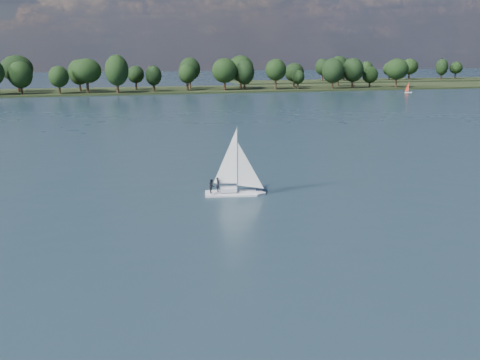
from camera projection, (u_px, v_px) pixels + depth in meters
name	position (u px, v px, depth m)	size (l,w,h in m)	color
ground	(198.00, 124.00, 126.97)	(700.00, 700.00, 0.00)	#233342
far_shore	(152.00, 91.00, 232.25)	(660.00, 40.00, 1.50)	black
far_shore_back	(415.00, 81.00, 317.01)	(220.00, 30.00, 1.40)	black
sailboat	(231.00, 176.00, 63.72)	(6.86, 3.05, 8.72)	white
dinghy_orange	(408.00, 90.00, 224.12)	(3.09, 2.43, 4.65)	white
treeline	(148.00, 72.00, 226.24)	(562.48, 74.43, 18.65)	black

